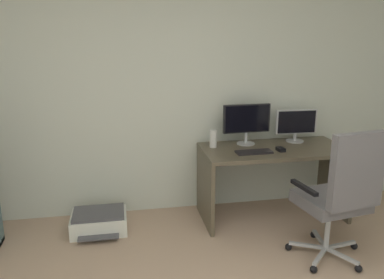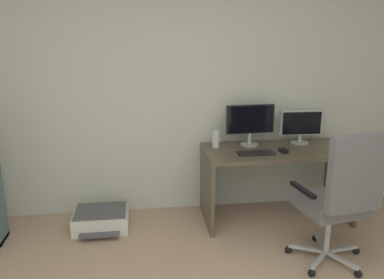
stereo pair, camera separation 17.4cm
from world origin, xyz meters
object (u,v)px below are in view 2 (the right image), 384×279
at_px(printer, 101,219).
at_px(office_chair, 340,195).
at_px(computer_mouse, 284,151).
at_px(desktop_speaker, 216,139).
at_px(keyboard, 256,153).
at_px(desk, 276,168).
at_px(monitor_main, 250,121).
at_px(monitor_secondary, 301,125).

bearing_deg(printer, office_chair, -25.38).
xyz_separation_m(computer_mouse, desktop_speaker, (-0.60, 0.25, 0.07)).
height_order(keyboard, computer_mouse, computer_mouse).
height_order(desk, keyboard, keyboard).
xyz_separation_m(keyboard, office_chair, (0.44, -0.77, -0.12)).
height_order(desktop_speaker, printer, desktop_speaker).
xyz_separation_m(monitor_main, printer, (-1.48, -0.19, -0.87)).
relative_size(monitor_secondary, computer_mouse, 4.28).
bearing_deg(monitor_secondary, desktop_speaker, -176.91).
xyz_separation_m(monitor_secondary, printer, (-2.01, -0.19, -0.82)).
bearing_deg(printer, computer_mouse, -3.54).
xyz_separation_m(monitor_main, keyboard, (-0.02, -0.31, -0.23)).
xyz_separation_m(monitor_main, office_chair, (0.42, -1.09, -0.35)).
height_order(monitor_main, keyboard, monitor_main).
distance_m(desk, desktop_speaker, 0.66).
xyz_separation_m(desktop_speaker, office_chair, (0.77, -1.04, -0.19)).
xyz_separation_m(computer_mouse, office_chair, (0.17, -0.79, -0.13)).
height_order(desk, monitor_main, monitor_main).
bearing_deg(keyboard, office_chair, -62.00).
distance_m(computer_mouse, desktop_speaker, 0.65).
relative_size(computer_mouse, desktop_speaker, 0.59).
height_order(computer_mouse, office_chair, office_chair).
xyz_separation_m(monitor_main, computer_mouse, (0.25, -0.30, -0.23)).
xyz_separation_m(monitor_secondary, computer_mouse, (-0.28, -0.30, -0.17)).
bearing_deg(keyboard, desk, 25.62).
distance_m(desktop_speaker, office_chair, 1.31).
distance_m(computer_mouse, office_chair, 0.82).
bearing_deg(office_chair, desktop_speaker, 126.41).
distance_m(monitor_main, keyboard, 0.39).
bearing_deg(keyboard, desktop_speaker, 139.70).
xyz_separation_m(monitor_secondary, keyboard, (-0.55, -0.31, -0.18)).
bearing_deg(office_chair, computer_mouse, 101.84).
relative_size(monitor_main, printer, 0.95).
bearing_deg(computer_mouse, monitor_secondary, 41.85).
relative_size(monitor_secondary, printer, 0.84).
height_order(monitor_secondary, computer_mouse, monitor_secondary).
xyz_separation_m(monitor_main, desktop_speaker, (-0.35, -0.05, -0.16)).
relative_size(desk, monitor_secondary, 3.30).
bearing_deg(printer, monitor_secondary, 5.37).
distance_m(desktop_speaker, printer, 1.34).
relative_size(monitor_main, desktop_speaker, 2.85).
bearing_deg(desk, monitor_main, 141.45).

